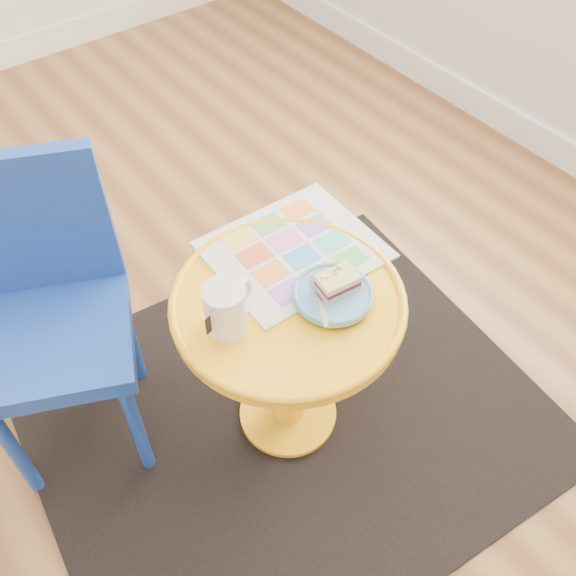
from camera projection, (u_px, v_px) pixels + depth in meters
floor at (83, 452)px, 1.68m from camera, size 4.00×4.00×0.00m
rug at (288, 414)px, 1.75m from camera, size 1.41×1.23×0.01m
side_table at (288, 338)px, 1.49m from camera, size 0.51×0.51×0.49m
chair at (47, 302)px, 1.43m from camera, size 0.46×0.46×0.79m
newspaper at (294, 250)px, 1.48m from camera, size 0.38×0.33×0.01m
mug at (226, 307)px, 1.29m from camera, size 0.13×0.09×0.12m
plate at (333, 295)px, 1.37m from camera, size 0.17×0.17×0.02m
cake_slice at (338, 282)px, 1.36m from camera, size 0.09×0.07×0.04m
fork at (320, 299)px, 1.35m from camera, size 0.08×0.13×0.00m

